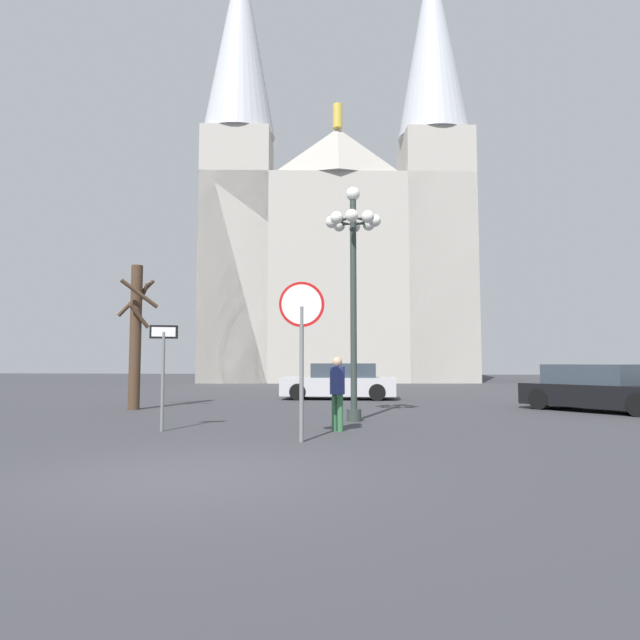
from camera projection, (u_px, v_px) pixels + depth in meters
name	position (u px, v px, depth m)	size (l,w,h in m)	color
ground_plane	(182.00, 477.00, 6.92)	(120.00, 120.00, 0.00)	#38383D
cathedral	(336.00, 244.00, 43.16)	(21.20, 15.16, 34.48)	#ADA89E
stop_sign	(302.00, 328.00, 10.12)	(0.84, 0.19, 2.96)	slate
one_way_arrow_sign	(163.00, 363.00, 11.63)	(0.57, 0.22, 2.25)	slate
street_lamp	(353.00, 258.00, 13.82)	(1.42, 1.42, 5.93)	#2D3833
bare_tree	(136.00, 333.00, 16.97)	(1.58, 1.59, 4.49)	#473323
parked_car_near_silver	(340.00, 382.00, 21.64)	(4.50, 1.95, 1.41)	#B7B7BC
parked_car_far_black	(597.00, 389.00, 16.23)	(4.21, 4.33, 1.39)	black
pedestrian_walking	(337.00, 386.00, 11.61)	(0.32, 0.32, 1.57)	#33663F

